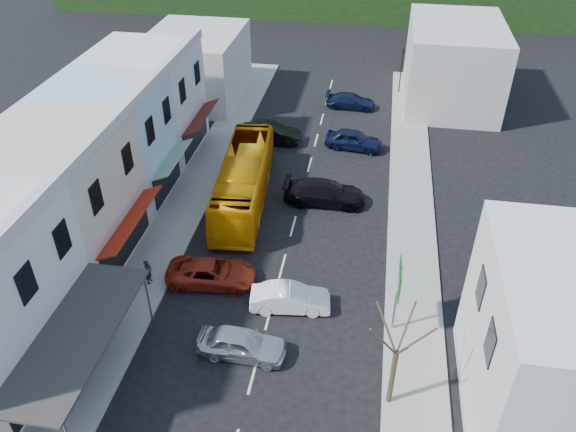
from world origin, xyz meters
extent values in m
plane|color=black|center=(0.00, 0.00, 0.00)|extent=(120.00, 120.00, 0.00)
cube|color=gray|center=(-7.50, 10.00, 0.07)|extent=(3.00, 52.00, 0.15)
cube|color=gray|center=(7.50, 10.00, 0.07)|extent=(3.00, 52.00, 0.15)
cube|color=#501710|center=(-8.40, -5.50, 3.05)|extent=(1.30, 7.65, 0.08)
cube|color=beige|center=(-12.50, 3.00, 4.00)|extent=(7.00, 8.00, 8.00)
cube|color=#9A1E0E|center=(-8.40, 3.00, 3.05)|extent=(1.30, 6.80, 0.08)
cube|color=#A4C4D7|center=(-12.50, 10.00, 4.00)|extent=(7.00, 6.00, 8.00)
cube|color=#195926|center=(-8.40, 10.00, 3.05)|extent=(1.30, 5.10, 0.08)
cube|color=silver|center=(-12.50, 16.50, 4.00)|extent=(7.00, 7.00, 8.00)
cube|color=#501710|center=(-8.40, 16.50, 3.05)|extent=(1.30, 5.95, 0.08)
cube|color=#B7B2A8|center=(-12.00, 27.00, 3.00)|extent=(8.00, 10.00, 6.00)
cube|color=#B7B2A8|center=(11.00, 30.00, 3.50)|extent=(8.00, 12.00, 7.00)
imported|color=orange|center=(-3.72, 10.38, 1.55)|extent=(3.48, 11.77, 3.10)
imported|color=silver|center=(-0.78, -2.82, 0.70)|extent=(4.46, 1.94, 1.40)
imported|color=white|center=(1.00, 0.69, 0.70)|extent=(4.59, 2.33, 1.40)
imported|color=maroon|center=(-3.66, 1.98, 0.70)|extent=(4.74, 2.28, 1.40)
imported|color=black|center=(1.67, 11.07, 0.70)|extent=(4.54, 1.94, 1.40)
imported|color=black|center=(3.09, 19.11, 0.70)|extent=(4.60, 2.36, 1.40)
imported|color=black|center=(-3.66, 19.12, 0.70)|extent=(4.41, 1.83, 1.40)
imported|color=black|center=(2.28, 26.78, 0.70)|extent=(4.57, 2.02, 1.40)
imported|color=black|center=(-7.06, 1.27, 1.00)|extent=(0.41, 0.61, 1.70)
camera|label=1|loc=(4.45, -20.68, 21.34)|focal=35.00mm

